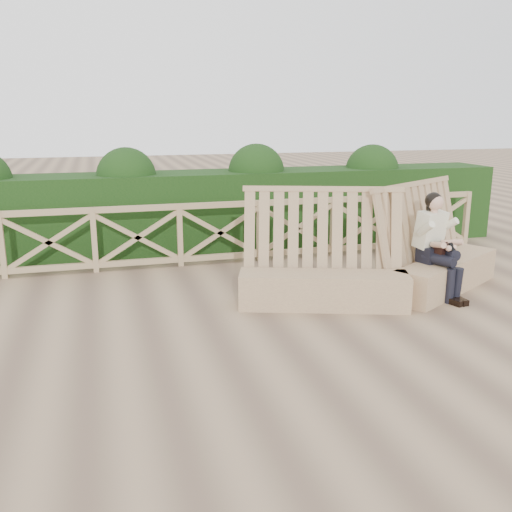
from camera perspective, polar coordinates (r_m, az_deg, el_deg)
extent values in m
plane|color=brown|center=(6.98, 2.54, -7.85)|extent=(60.00, 60.00, 0.00)
cube|color=#8C6C50|center=(7.90, 6.75, -3.40)|extent=(2.34, 1.20, 0.49)
cube|color=#8C6C50|center=(8.01, 6.75, 1.11)|extent=(2.33, 1.16, 1.60)
cube|color=#8C6C50|center=(9.06, 18.49, -1.76)|extent=(2.23, 1.61, 0.49)
cube|color=#8C6C50|center=(9.04, 17.23, 2.06)|extent=(2.21, 1.57, 1.60)
cube|color=black|center=(8.72, 17.14, 0.19)|extent=(0.44, 0.37, 0.23)
cube|color=beige|center=(8.68, 17.05, 2.57)|extent=(0.49, 0.41, 0.56)
sphere|color=tan|center=(8.58, 17.51, 5.14)|extent=(0.28, 0.28, 0.22)
sphere|color=black|center=(8.60, 17.33, 5.31)|extent=(0.30, 0.30, 0.24)
cylinder|color=black|center=(8.52, 17.83, -0.33)|extent=(0.29, 0.51, 0.16)
cylinder|color=black|center=(8.64, 18.49, 0.32)|extent=(0.29, 0.52, 0.18)
cylinder|color=black|center=(8.46, 18.81, -2.90)|extent=(0.16, 0.16, 0.49)
cylinder|color=black|center=(8.54, 19.46, -2.78)|extent=(0.16, 0.16, 0.49)
cube|color=black|center=(8.46, 19.20, -4.36)|extent=(0.16, 0.27, 0.08)
cube|color=black|center=(8.53, 19.76, -4.26)|extent=(0.16, 0.27, 0.08)
cube|color=black|center=(8.60, 18.24, 0.64)|extent=(0.30, 0.23, 0.18)
cube|color=black|center=(8.46, 19.05, 0.81)|extent=(0.10, 0.11, 0.13)
cube|color=#937F55|center=(9.98, -3.66, 5.13)|extent=(10.10, 0.07, 0.10)
cube|color=#937F55|center=(10.17, -3.58, -0.05)|extent=(10.10, 0.07, 0.10)
cube|color=black|center=(11.19, -4.92, 4.54)|extent=(12.00, 1.20, 1.50)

